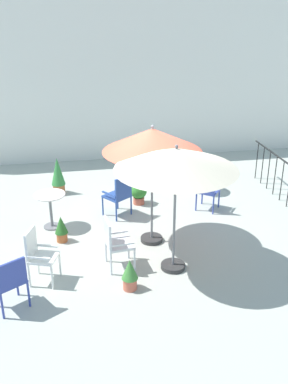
{
  "coord_description": "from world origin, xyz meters",
  "views": [
    {
      "loc": [
        -1.43,
        -7.92,
        4.5
      ],
      "look_at": [
        0.0,
        -0.06,
        0.99
      ],
      "focal_mm": 41.58,
      "sensor_mm": 36.0,
      "label": 1
    }
  ],
  "objects_px": {
    "patio_chair_4": "(38,253)",
    "cafe_table_0": "(50,205)",
    "potted_plant_0": "(61,228)",
    "patio_chair_2": "(115,241)",
    "potted_plant_2": "(130,274)",
    "patio_umbrella_0": "(152,141)",
    "cafe_table_1": "(199,173)",
    "patio_chair_3": "(120,193)",
    "patio_chair_1": "(207,189)",
    "patio_umbrella_1": "(176,160)",
    "potted_plant_1": "(139,192)",
    "potted_plant_3": "(58,175)",
    "patio_chair_0": "(10,280)"
  },
  "relations": [
    {
      "from": "potted_plant_1",
      "to": "patio_chair_1",
      "type": "bearing_deg",
      "value": -23.33
    },
    {
      "from": "cafe_table_0",
      "to": "potted_plant_1",
      "type": "height_order",
      "value": "cafe_table_0"
    },
    {
      "from": "patio_umbrella_0",
      "to": "potted_plant_2",
      "type": "relative_size",
      "value": 4.2
    },
    {
      "from": "patio_chair_3",
      "to": "potted_plant_1",
      "type": "xyz_separation_m",
      "value": [
        0.53,
        0.57,
        -0.26
      ]
    },
    {
      "from": "patio_chair_4",
      "to": "patio_chair_0",
      "type": "bearing_deg",
      "value": -120.37
    },
    {
      "from": "patio_umbrella_1",
      "to": "cafe_table_1",
      "type": "distance_m",
      "value": 3.91
    },
    {
      "from": "patio_umbrella_0",
      "to": "patio_chair_1",
      "type": "relative_size",
      "value": 2.57
    },
    {
      "from": "patio_umbrella_1",
      "to": "patio_chair_0",
      "type": "relative_size",
      "value": 2.55
    },
    {
      "from": "patio_umbrella_0",
      "to": "patio_chair_2",
      "type": "relative_size",
      "value": 2.49
    },
    {
      "from": "patio_chair_4",
      "to": "patio_umbrella_0",
      "type": "bearing_deg",
      "value": 25.28
    },
    {
      "from": "patio_chair_4",
      "to": "cafe_table_0",
      "type": "bearing_deg",
      "value": 84.92
    },
    {
      "from": "patio_chair_4",
      "to": "potted_plant_0",
      "type": "relative_size",
      "value": 1.78
    },
    {
      "from": "patio_chair_2",
      "to": "potted_plant_1",
      "type": "xyz_separation_m",
      "value": [
        0.88,
        2.59,
        -0.26
      ]
    },
    {
      "from": "patio_umbrella_0",
      "to": "patio_chair_1",
      "type": "xyz_separation_m",
      "value": [
        1.51,
        1.15,
        -1.55
      ]
    },
    {
      "from": "patio_umbrella_0",
      "to": "patio_chair_4",
      "type": "xyz_separation_m",
      "value": [
        -2.15,
        -1.01,
        -1.53
      ]
    },
    {
      "from": "patio_chair_3",
      "to": "patio_chair_4",
      "type": "relative_size",
      "value": 0.99
    },
    {
      "from": "patio_umbrella_1",
      "to": "patio_chair_2",
      "type": "relative_size",
      "value": 2.43
    },
    {
      "from": "cafe_table_0",
      "to": "cafe_table_1",
      "type": "xyz_separation_m",
      "value": [
        3.62,
        1.29,
        -0.03
      ]
    },
    {
      "from": "patio_chair_3",
      "to": "potted_plant_0",
      "type": "relative_size",
      "value": 1.76
    },
    {
      "from": "patio_chair_3",
      "to": "potted_plant_0",
      "type": "xyz_separation_m",
      "value": [
        -1.29,
        -0.9,
        -0.26
      ]
    },
    {
      "from": "patio_chair_0",
      "to": "patio_chair_2",
      "type": "relative_size",
      "value": 0.95
    },
    {
      "from": "cafe_table_1",
      "to": "potted_plant_3",
      "type": "bearing_deg",
      "value": 171.73
    },
    {
      "from": "patio_chair_0",
      "to": "patio_chair_1",
      "type": "bearing_deg",
      "value": 35.09
    },
    {
      "from": "patio_umbrella_1",
      "to": "potted_plant_2",
      "type": "xyz_separation_m",
      "value": [
        -0.86,
        -0.48,
        -1.77
      ]
    },
    {
      "from": "patio_chair_3",
      "to": "patio_chair_0",
      "type": "bearing_deg",
      "value": -125.42
    },
    {
      "from": "patio_umbrella_1",
      "to": "potted_plant_1",
      "type": "relative_size",
      "value": 4.41
    },
    {
      "from": "cafe_table_1",
      "to": "potted_plant_0",
      "type": "bearing_deg",
      "value": -150.52
    },
    {
      "from": "patio_chair_1",
      "to": "potted_plant_3",
      "type": "distance_m",
      "value": 3.68
    },
    {
      "from": "patio_umbrella_1",
      "to": "potted_plant_1",
      "type": "xyz_separation_m",
      "value": [
        -0.14,
        2.81,
        -1.78
      ]
    },
    {
      "from": "potted_plant_0",
      "to": "potted_plant_2",
      "type": "bearing_deg",
      "value": -58.89
    },
    {
      "from": "patio_chair_2",
      "to": "potted_plant_2",
      "type": "xyz_separation_m",
      "value": [
        0.16,
        -0.7,
        -0.25
      ]
    },
    {
      "from": "patio_umbrella_0",
      "to": "patio_chair_1",
      "type": "height_order",
      "value": "patio_umbrella_0"
    },
    {
      "from": "patio_umbrella_1",
      "to": "cafe_table_0",
      "type": "distance_m",
      "value": 3.31
    },
    {
      "from": "cafe_table_1",
      "to": "potted_plant_1",
      "type": "xyz_separation_m",
      "value": [
        -1.6,
        -0.46,
        -0.2
      ]
    },
    {
      "from": "patio_chair_1",
      "to": "patio_chair_4",
      "type": "distance_m",
      "value": 4.24
    },
    {
      "from": "patio_chair_1",
      "to": "patio_chair_3",
      "type": "distance_m",
      "value": 1.99
    },
    {
      "from": "patio_chair_1",
      "to": "patio_chair_2",
      "type": "height_order",
      "value": "patio_chair_2"
    },
    {
      "from": "patio_chair_3",
      "to": "potted_plant_1",
      "type": "height_order",
      "value": "patio_chair_3"
    },
    {
      "from": "cafe_table_1",
      "to": "patio_chair_3",
      "type": "relative_size",
      "value": 0.74
    },
    {
      "from": "cafe_table_1",
      "to": "potted_plant_0",
      "type": "xyz_separation_m",
      "value": [
        -3.42,
        -1.93,
        -0.2
      ]
    },
    {
      "from": "patio_chair_0",
      "to": "potted_plant_2",
      "type": "bearing_deg",
      "value": 5.65
    },
    {
      "from": "potted_plant_0",
      "to": "cafe_table_0",
      "type": "bearing_deg",
      "value": 107.35
    },
    {
      "from": "patio_umbrella_1",
      "to": "patio_chair_4",
      "type": "bearing_deg",
      "value": 179.5
    },
    {
      "from": "potted_plant_3",
      "to": "potted_plant_1",
      "type": "bearing_deg",
      "value": -27.43
    },
    {
      "from": "patio_chair_4",
      "to": "potted_plant_3",
      "type": "distance_m",
      "value": 3.77
    },
    {
      "from": "patio_chair_3",
      "to": "potted_plant_3",
      "type": "distance_m",
      "value": 2.03
    },
    {
      "from": "patio_umbrella_1",
      "to": "patio_chair_3",
      "type": "relative_size",
      "value": 2.39
    },
    {
      "from": "patio_umbrella_0",
      "to": "patio_chair_3",
      "type": "bearing_deg",
      "value": 111.74
    },
    {
      "from": "patio_umbrella_0",
      "to": "cafe_table_0",
      "type": "height_order",
      "value": "patio_umbrella_0"
    },
    {
      "from": "patio_umbrella_0",
      "to": "patio_chair_2",
      "type": "xyz_separation_m",
      "value": [
        -0.83,
        -0.82,
        -1.54
      ]
    }
  ]
}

